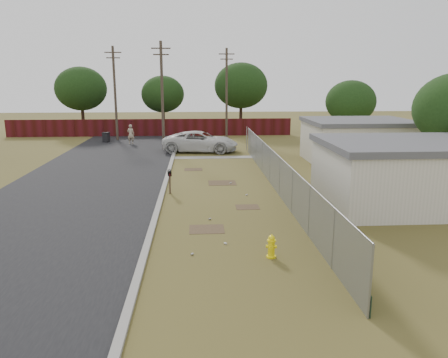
{
  "coord_description": "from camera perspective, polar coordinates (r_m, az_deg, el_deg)",
  "views": [
    {
      "loc": [
        -1.16,
        -21.71,
        5.91
      ],
      "look_at": [
        0.17,
        -0.76,
        1.1
      ],
      "focal_mm": 35.0,
      "sensor_mm": 36.0,
      "label": 1
    }
  ],
  "objects": [
    {
      "name": "mailbox",
      "position": [
        23.05,
        -7.12,
        0.53
      ],
      "size": [
        0.24,
        0.56,
        1.28
      ],
      "color": "brown",
      "rests_on": "ground"
    },
    {
      "name": "street",
      "position": [
        30.85,
        -14.01,
        1.51
      ],
      "size": [
        15.1,
        60.0,
        0.12
      ],
      "color": "black",
      "rests_on": "ground"
    },
    {
      "name": "ground",
      "position": [
        22.53,
        -0.54,
        -2.3
      ],
      "size": [
        120.0,
        120.0,
        0.0
      ],
      "primitive_type": "plane",
      "color": "brown",
      "rests_on": "ground"
    },
    {
      "name": "pickup_truck",
      "position": [
        36.37,
        -3.09,
        4.9
      ],
      "size": [
        6.52,
        3.68,
        1.72
      ],
      "primitive_type": "imported",
      "rotation": [
        0.0,
        0.0,
        1.43
      ],
      "color": "silver",
      "rests_on": "ground"
    },
    {
      "name": "fire_hydrant",
      "position": [
        15.0,
        6.21,
        -8.78
      ],
      "size": [
        0.39,
        0.4,
        0.83
      ],
      "color": "#FFE80D",
      "rests_on": "ground"
    },
    {
      "name": "privacy_fence",
      "position": [
        47.23,
        -9.55,
        6.64
      ],
      "size": [
        30.0,
        0.12,
        1.8
      ],
      "primitive_type": "cube",
      "color": "#460F15",
      "rests_on": "ground"
    },
    {
      "name": "utility_poles",
      "position": [
        42.47,
        -7.14,
        11.17
      ],
      "size": [
        12.6,
        8.24,
        9.0
      ],
      "color": "#493C31",
      "rests_on": "ground"
    },
    {
      "name": "scattered_litter",
      "position": [
        19.61,
        -0.06,
        -4.52
      ],
      "size": [
        2.89,
        10.55,
        0.07
      ],
      "color": "silver",
      "rests_on": "ground"
    },
    {
      "name": "houses",
      "position": [
        27.46,
        19.76,
        3.03
      ],
      "size": [
        9.3,
        17.24,
        3.1
      ],
      "color": "silver",
      "rests_on": "ground"
    },
    {
      "name": "chainlink_fence",
      "position": [
        23.69,
        6.87,
        0.35
      ],
      "size": [
        0.1,
        27.06,
        2.02
      ],
      "color": "gray",
      "rests_on": "ground"
    },
    {
      "name": "pedestrian",
      "position": [
        41.59,
        -12.08,
        5.73
      ],
      "size": [
        0.75,
        0.57,
        1.83
      ],
      "primitive_type": "imported",
      "rotation": [
        0.0,
        0.0,
        2.93
      ],
      "color": "tan",
      "rests_on": "ground"
    },
    {
      "name": "horizon_trees",
      "position": [
        45.33,
        -1.11,
        11.28
      ],
      "size": [
        33.32,
        31.94,
        7.78
      ],
      "color": "#332117",
      "rests_on": "ground"
    },
    {
      "name": "trash_bin",
      "position": [
        43.52,
        -15.15,
        5.3
      ],
      "size": [
        0.73,
        0.8,
        0.94
      ],
      "color": "black",
      "rests_on": "ground"
    }
  ]
}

